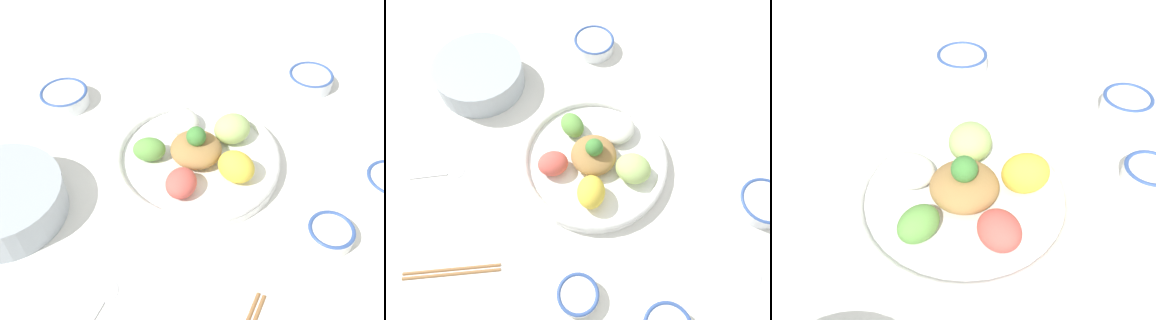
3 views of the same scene
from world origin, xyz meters
TOP-DOWN VIEW (x-y plane):
  - ground_plane at (0.00, 0.00)m, footprint 2.40×2.40m
  - salad_platter at (-0.03, 0.03)m, footprint 0.35×0.35m
  - sauce_bowl_red at (-0.28, -0.25)m, footprint 0.11×0.11m
  - rice_bowl_blue at (0.19, 0.24)m, footprint 0.08×0.08m
  - rice_bowl_plain at (-0.26, 0.35)m, footprint 0.11×0.11m
  - side_serving_bowl at (0.04, -0.34)m, footprint 0.23×0.23m
  - serving_spoon_main at (-0.11, 0.46)m, footprint 0.09×0.13m
  - serving_spoon_extra at (0.25, -0.17)m, footprint 0.12×0.09m

SIDE VIEW (x-z plane):
  - ground_plane at x=0.00m, z-range 0.00..0.00m
  - serving_spoon_main at x=-0.11m, z-range 0.00..0.01m
  - serving_spoon_extra at x=0.25m, z-range 0.00..0.01m
  - rice_bowl_blue at x=0.19m, z-range 0.00..0.03m
  - rice_bowl_plain at x=-0.26m, z-range 0.00..0.04m
  - sauce_bowl_red at x=-0.28m, z-range 0.00..0.04m
  - salad_platter at x=-0.03m, z-range -0.02..0.08m
  - side_serving_bowl at x=0.04m, z-range 0.00..0.08m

